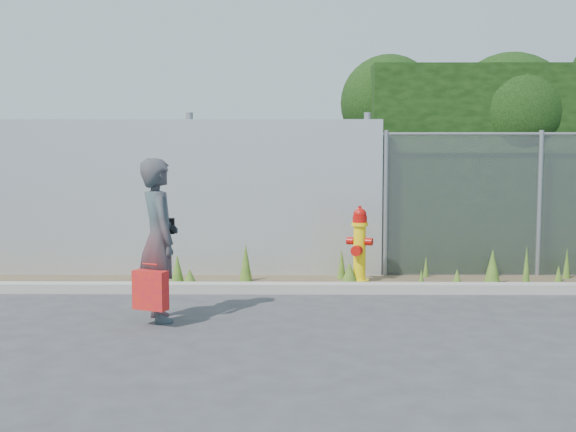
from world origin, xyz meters
The scene contains 8 objects.
ground centered at (0.00, 0.00, 0.00)m, with size 80.00×80.00×0.00m, color #3A3A3D.
curb centered at (0.00, 1.80, 0.06)m, with size 16.00×0.22×0.12m, color #9F988F.
weed_strip centered at (0.62, 2.37, 0.11)m, with size 16.00×1.30×0.55m.
corrugated_fence centered at (-3.25, 3.01, 1.10)m, with size 8.50×0.21×2.30m.
fire_hydrant centered at (0.64, 2.44, 0.50)m, with size 0.35×0.31×1.04m.
woman centered at (-1.63, 0.35, 0.85)m, with size 0.62×0.41×1.69m, color #0F5E63.
red_tote_bag centered at (-1.67, 0.05, 0.38)m, with size 0.36×0.13×0.47m.
black_shoulder_bag centered at (-1.61, 0.54, 0.97)m, with size 0.22×0.09×0.17m.
Camera 1 is at (-0.23, -7.07, 1.78)m, focal length 45.00 mm.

